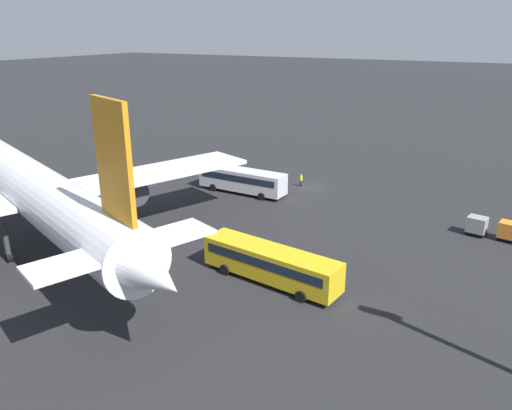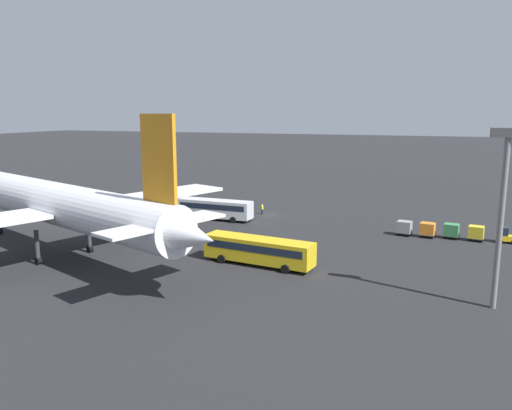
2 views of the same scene
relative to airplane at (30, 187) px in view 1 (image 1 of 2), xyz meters
The scene contains 7 objects.
ground_plane 36.26m from the airplane, 116.76° to the right, with size 600.00×600.00×0.00m, color #232326.
airplane is the anchor object (origin of this frame).
shuttle_bus_near 27.48m from the airplane, 109.82° to the right, with size 12.41×3.54×3.19m.
shuttle_bus_far 24.98m from the airplane, 168.35° to the right, with size 13.26×4.59×3.09m.
worker_person 35.72m from the airplane, 115.18° to the right, with size 0.38×0.38×1.74m.
cargo_cart_orange 48.93m from the airplane, 149.32° to the right, with size 2.25×1.99×2.06m.
cargo_cart_grey 46.34m from the airplane, 147.26° to the right, with size 2.25×1.99×2.06m.
Camera 1 is at (-25.75, 61.98, 21.13)m, focal length 35.00 mm.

